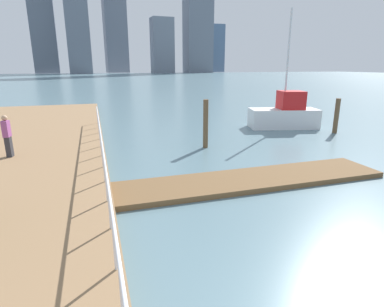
{
  "coord_description": "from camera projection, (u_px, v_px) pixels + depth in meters",
  "views": [
    {
      "loc": [
        -3.3,
        -1.65,
        3.97
      ],
      "look_at": [
        -0.69,
        6.7,
        1.49
      ],
      "focal_mm": 29.26,
      "sensor_mm": 36.0,
      "label": 1
    }
  ],
  "objects": [
    {
      "name": "ground_plane",
      "position": [
        145.0,
        124.0,
        21.91
      ],
      "size": [
        300.0,
        300.0,
        0.0
      ],
      "primitive_type": "plane",
      "color": "slate"
    },
    {
      "name": "floating_dock",
      "position": [
        246.0,
        180.0,
        10.92
      ],
      "size": [
        10.13,
        2.0,
        0.18
      ],
      "primitive_type": "cube",
      "color": "brown",
      "rests_on": "ground_plane"
    },
    {
      "name": "boardwalk_railing",
      "position": [
        104.0,
        164.0,
        9.01
      ],
      "size": [
        0.06,
        23.33,
        1.08
      ],
      "color": "white",
      "rests_on": "boardwalk"
    },
    {
      "name": "dock_piling_0",
      "position": [
        206.0,
        124.0,
        15.31
      ],
      "size": [
        0.25,
        0.25,
        2.38
      ],
      "primitive_type": "cylinder",
      "color": "brown",
      "rests_on": "ground_plane"
    },
    {
      "name": "dock_piling_1",
      "position": [
        336.0,
        116.0,
        18.7
      ],
      "size": [
        0.28,
        0.28,
        2.08
      ],
      "primitive_type": "cylinder",
      "color": "brown",
      "rests_on": "ground_plane"
    },
    {
      "name": "moored_boat_1",
      "position": [
        285.0,
        114.0,
        20.38
      ],
      "size": [
        4.62,
        2.75,
        7.27
      ],
      "color": "white",
      "rests_on": "ground_plane"
    },
    {
      "name": "pedestrian_0",
      "position": [
        7.0,
        135.0,
        12.43
      ],
      "size": [
        0.27,
        0.39,
        1.69
      ],
      "color": "#333338",
      "rests_on": "boardwalk"
    },
    {
      "name": "skyline_tower_3",
      "position": [
        162.0,
        46.0,
        160.8
      ],
      "size": [
        11.44,
        8.71,
        27.1
      ],
      "primitive_type": "cube",
      "rotation": [
        0.0,
        0.0,
        0.07
      ],
      "color": "slate",
      "rests_on": "ground_plane"
    },
    {
      "name": "skyline_tower_5",
      "position": [
        216.0,
        49.0,
        187.11
      ],
      "size": [
        9.59,
        6.35,
        27.08
      ],
      "primitive_type": "cube",
      "rotation": [
        0.0,
        0.0,
        -0.03
      ],
      "color": "slate",
      "rests_on": "ground_plane"
    }
  ]
}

